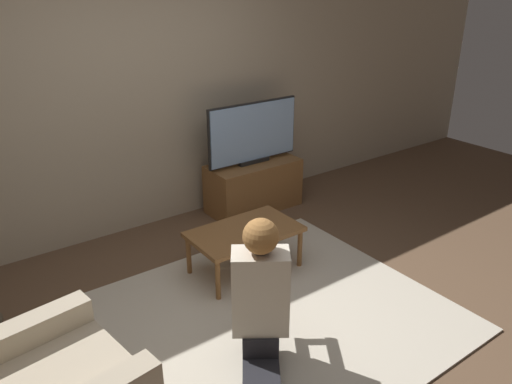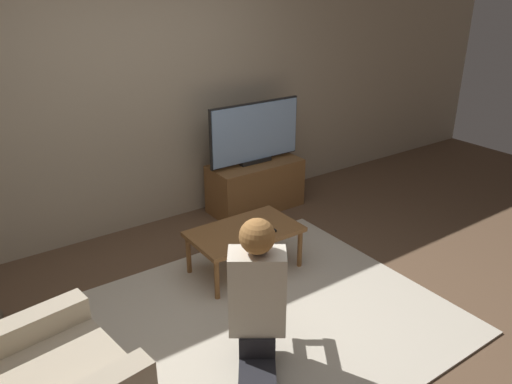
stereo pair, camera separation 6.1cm
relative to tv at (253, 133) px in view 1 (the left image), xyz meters
name	(u,v)px [view 1 (the left image)]	position (x,y,z in m)	size (l,w,h in m)	color
ground_plane	(257,323)	(-1.11, -1.58, -0.83)	(10.00, 10.00, 0.00)	brown
wall_back	(130,93)	(-1.11, 0.35, 0.47)	(10.00, 0.06, 2.60)	tan
rug	(257,322)	(-1.11, -1.58, -0.82)	(2.65, 2.14, 0.02)	beige
tv_stand	(254,186)	(0.00, 0.00, -0.57)	(0.96, 0.45, 0.51)	brown
tv	(253,133)	(0.00, 0.00, 0.00)	(1.04, 0.08, 0.63)	black
coffee_table	(245,234)	(-0.78, -0.96, -0.48)	(0.88, 0.53, 0.38)	brown
person_kneeling	(260,293)	(-1.32, -1.91, -0.30)	(0.64, 0.77, 1.00)	#232328
remote	(269,228)	(-0.61, -1.07, -0.43)	(0.04, 0.15, 0.02)	black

